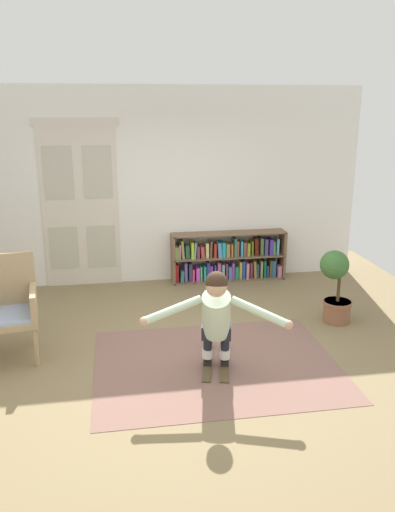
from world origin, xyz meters
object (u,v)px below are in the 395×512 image
Objects in this scene: bookshelf at (228,259)px; person_skier at (216,314)px; wicker_chair at (7,305)px; potted_plant at (335,280)px; skis_pair at (216,361)px.

bookshelf is 2.94m from person_skier.
wicker_chair reaches higher than potted_plant.
skis_pair is at bearing -14.42° from wicker_chair.
wicker_chair is 2.30m from skis_pair.
potted_plant is at bearing 3.77° from wicker_chair.
skis_pair is (-0.70, -2.61, -0.31)m from bookshelf.
person_skier reaches higher than bookshelf.
bookshelf is 1.86× the size of potted_plant.
potted_plant is (0.94, -1.81, 0.22)m from bookshelf.
skis_pair is at bearing -153.91° from potted_plant.
person_skier is (-0.75, -2.82, 0.32)m from bookshelf.
bookshelf is at bearing 35.72° from wicker_chair.
potted_plant is 1.13× the size of skis_pair.
person_skier reaches higher than potted_plant.
bookshelf is at bearing 75.11° from person_skier.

